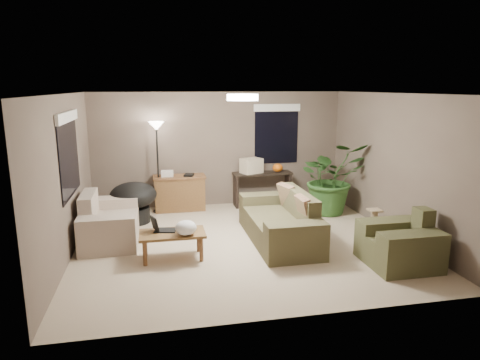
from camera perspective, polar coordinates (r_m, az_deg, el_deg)
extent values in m
plane|color=tan|center=(7.39, 0.31, -8.30)|extent=(5.50, 5.50, 0.00)
plane|color=white|center=(6.92, 0.34, 11.46)|extent=(5.50, 5.50, 0.00)
plane|color=#67584C|center=(9.48, -2.77, 4.10)|extent=(5.50, 0.00, 5.50)
plane|color=#67584C|center=(4.70, 6.58, -4.53)|extent=(5.50, 0.00, 5.50)
plane|color=#67584C|center=(7.04, -22.17, 0.30)|extent=(0.00, 5.00, 5.00)
plane|color=#67584C|center=(8.07, 19.83, 1.92)|extent=(0.00, 5.00, 5.00)
cube|color=#4B462D|center=(7.46, 5.15, -6.44)|extent=(0.95, 1.48, 0.42)
cube|color=brown|center=(7.45, 7.91, -3.13)|extent=(0.22, 1.48, 0.43)
cube|color=#4A452C|center=(6.61, 7.45, -8.20)|extent=(0.95, 0.36, 0.60)
cube|color=#4A452C|center=(8.28, 3.35, -3.86)|extent=(0.95, 0.36, 0.60)
cube|color=#8C7251|center=(7.01, 8.62, -4.00)|extent=(0.24, 0.45, 0.47)
cube|color=#8C7251|center=(7.83, 6.38, -2.20)|extent=(0.33, 0.49, 0.47)
cube|color=beige|center=(7.77, -16.82, -6.18)|extent=(0.90, 0.88, 0.42)
cube|color=beige|center=(7.69, -19.54, -3.24)|extent=(0.22, 0.88, 0.43)
cube|color=beige|center=(7.16, -17.30, -7.05)|extent=(0.90, 0.36, 0.60)
cube|color=beige|center=(8.33, -16.49, -4.25)|extent=(0.90, 0.36, 0.60)
cube|color=#4D4D2E|center=(6.87, 20.36, -8.87)|extent=(0.95, 0.28, 0.42)
cube|color=#4F5030|center=(6.94, 23.20, -5.21)|extent=(0.22, 0.28, 0.43)
cube|color=#494A2C|center=(6.59, 21.88, -9.07)|extent=(0.95, 0.36, 0.60)
cube|color=brown|center=(7.10, 19.06, -7.33)|extent=(0.95, 0.36, 0.60)
cube|color=brown|center=(6.69, -9.01, -7.09)|extent=(1.00, 0.55, 0.04)
cylinder|color=brown|center=(6.57, -12.58, -9.55)|extent=(0.06, 0.06, 0.38)
cylinder|color=brown|center=(6.60, -5.18, -9.19)|extent=(0.06, 0.06, 0.38)
cylinder|color=brown|center=(6.95, -12.53, -8.33)|extent=(0.06, 0.06, 0.38)
cylinder|color=brown|center=(6.97, -5.55, -8.00)|extent=(0.06, 0.06, 0.38)
cube|color=black|center=(6.77, -9.91, -6.62)|extent=(0.37, 0.29, 0.02)
cube|color=black|center=(6.73, -11.32, -5.72)|extent=(0.14, 0.24, 0.22)
ellipsoid|color=white|center=(6.51, -7.22, -6.34)|extent=(0.39, 0.37, 0.23)
cube|color=brown|center=(9.27, -8.03, -1.84)|extent=(1.05, 0.45, 0.71)
cube|color=brown|center=(9.18, -8.10, 0.43)|extent=(1.10, 0.50, 0.04)
cube|color=silver|center=(9.16, -9.67, 0.85)|extent=(0.26, 0.21, 0.12)
cube|color=black|center=(9.14, -6.84, 0.66)|extent=(0.24, 0.26, 0.04)
cube|color=black|center=(9.47, 3.00, 0.89)|extent=(1.30, 0.40, 0.04)
cube|color=black|center=(9.42, -0.56, -1.49)|extent=(0.05, 0.38, 0.71)
cube|color=black|center=(9.71, 6.41, -1.14)|extent=(0.05, 0.38, 0.71)
cube|color=black|center=(9.60, 2.96, -2.50)|extent=(1.25, 0.36, 0.03)
ellipsoid|color=orange|center=(9.54, 5.05, 1.64)|extent=(0.28, 0.28, 0.19)
cube|color=beige|center=(9.37, 1.53, 1.92)|extent=(0.52, 0.47, 0.32)
cylinder|color=black|center=(8.65, -13.89, -4.53)|extent=(0.60, 0.60, 0.30)
ellipsoid|color=black|center=(8.54, -14.03, -1.96)|extent=(0.96, 0.96, 0.50)
cylinder|color=black|center=(9.30, -10.64, -4.09)|extent=(0.28, 0.28, 0.02)
cylinder|color=black|center=(9.09, -10.86, 1.30)|extent=(0.04, 0.04, 1.78)
cone|color=white|center=(8.96, -11.10, 7.08)|extent=(0.32, 0.32, 0.18)
cylinder|color=white|center=(6.92, 0.34, 10.96)|extent=(0.50, 0.50, 0.10)
imported|color=#2D5923|center=(9.11, 12.01, -0.73)|extent=(1.36, 1.51, 1.18)
cube|color=tan|center=(8.02, 17.30, -7.10)|extent=(0.32, 0.32, 0.03)
cylinder|color=tan|center=(7.95, 17.41, -5.50)|extent=(0.12, 0.12, 0.44)
cube|color=tan|center=(7.88, 17.52, -3.87)|extent=(0.22, 0.22, 0.03)
cube|color=black|center=(7.27, -21.83, 3.10)|extent=(0.01, 1.50, 1.30)
cube|color=white|center=(7.21, -22.06, 7.82)|extent=(0.05, 1.56, 0.16)
cube|color=black|center=(9.71, 4.87, 6.05)|extent=(1.00, 0.01, 1.30)
cube|color=white|center=(9.64, 4.97, 9.59)|extent=(1.06, 0.05, 0.16)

